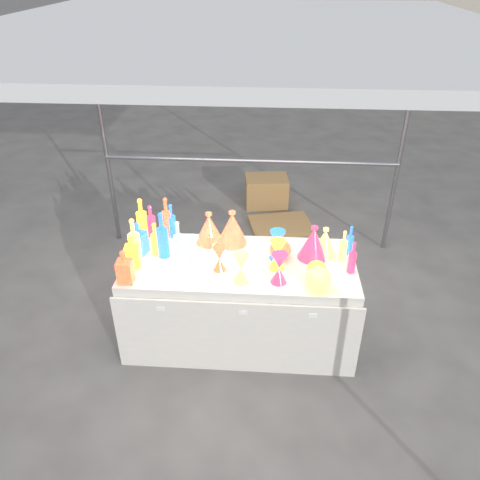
# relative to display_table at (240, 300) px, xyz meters

# --- Properties ---
(ground) EXTENTS (80.00, 80.00, 0.00)m
(ground) POSITION_rel_display_table_xyz_m (-0.00, 0.01, -0.37)
(ground) COLOR slate
(ground) RESTS_ON ground
(canopy_tent) EXTENTS (3.15, 3.15, 2.46)m
(canopy_tent) POSITION_rel_display_table_xyz_m (-0.00, 0.02, 2.01)
(canopy_tent) COLOR gray
(canopy_tent) RESTS_ON ground
(display_table) EXTENTS (1.84, 0.83, 0.75)m
(display_table) POSITION_rel_display_table_xyz_m (0.00, 0.00, 0.00)
(display_table) COLOR silver
(display_table) RESTS_ON ground
(cardboard_box_closed) EXTENTS (0.57, 0.45, 0.39)m
(cardboard_box_closed) POSITION_rel_display_table_xyz_m (0.17, 2.46, -0.18)
(cardboard_box_closed) COLOR #9C7646
(cardboard_box_closed) RESTS_ON ground
(cardboard_box_flat) EXTENTS (0.81, 0.66, 0.06)m
(cardboard_box_flat) POSITION_rel_display_table_xyz_m (0.36, 1.88, -0.34)
(cardboard_box_flat) COLOR #9C7646
(cardboard_box_flat) RESTS_ON ground
(bottle_0) EXTENTS (0.11, 0.11, 0.35)m
(bottle_0) POSITION_rel_display_table_xyz_m (-0.85, 0.36, 0.55)
(bottle_0) COLOR red
(bottle_0) RESTS_ON display_table
(bottle_1) EXTENTS (0.09, 0.09, 0.30)m
(bottle_1) POSITION_rel_display_table_xyz_m (-0.60, 0.36, 0.53)
(bottle_1) COLOR #167D3D
(bottle_1) RESTS_ON display_table
(bottle_2) EXTENTS (0.09, 0.09, 0.36)m
(bottle_2) POSITION_rel_display_table_xyz_m (-0.64, 0.36, 0.56)
(bottle_2) COLOR orange
(bottle_2) RESTS_ON display_table
(bottle_3) EXTENTS (0.08, 0.08, 0.29)m
(bottle_3) POSITION_rel_display_table_xyz_m (-0.77, 0.36, 0.52)
(bottle_3) COLOR #1A2F97
(bottle_3) RESTS_ON display_table
(bottle_4) EXTENTS (0.10, 0.10, 0.37)m
(bottle_4) POSITION_rel_display_table_xyz_m (-0.81, -0.02, 0.56)
(bottle_4) COLOR #137C73
(bottle_4) RESTS_ON display_table
(bottle_5) EXTENTS (0.10, 0.10, 0.35)m
(bottle_5) POSITION_rel_display_table_xyz_m (-0.47, 0.01, 0.55)
(bottle_5) COLOR #D029B4
(bottle_5) RESTS_ON display_table
(bottle_6) EXTENTS (0.08, 0.08, 0.29)m
(bottle_6) POSITION_rel_display_table_xyz_m (-0.67, 0.07, 0.52)
(bottle_6) COLOR red
(bottle_6) RESTS_ON display_table
(bottle_7) EXTENTS (0.09, 0.09, 0.39)m
(bottle_7) POSITION_rel_display_table_xyz_m (-0.61, 0.05, 0.57)
(bottle_7) COLOR #167D3D
(bottle_7) RESTS_ON display_table
(decanter_0) EXTENTS (0.12, 0.12, 0.27)m
(decanter_0) POSITION_rel_display_table_xyz_m (-0.81, -0.10, 0.51)
(decanter_0) COLOR red
(decanter_0) RESTS_ON display_table
(decanter_1) EXTENTS (0.11, 0.11, 0.27)m
(decanter_1) POSITION_rel_display_table_xyz_m (-0.81, -0.30, 0.51)
(decanter_1) COLOR orange
(decanter_1) RESTS_ON display_table
(decanter_2) EXTENTS (0.14, 0.14, 0.28)m
(decanter_2) POSITION_rel_display_table_xyz_m (-0.81, 0.08, 0.52)
(decanter_2) COLOR #167D3D
(decanter_2) RESTS_ON display_table
(hourglass_0) EXTENTS (0.11, 0.11, 0.20)m
(hourglass_0) POSITION_rel_display_table_xyz_m (-0.15, -0.11, 0.48)
(hourglass_0) COLOR orange
(hourglass_0) RESTS_ON display_table
(hourglass_1) EXTENTS (0.14, 0.14, 0.24)m
(hourglass_1) POSITION_rel_display_table_xyz_m (0.30, -0.23, 0.50)
(hourglass_1) COLOR #1A2F97
(hourglass_1) RESTS_ON display_table
(hourglass_2) EXTENTS (0.15, 0.15, 0.23)m
(hourglass_2) POSITION_rel_display_table_xyz_m (0.02, -0.25, 0.49)
(hourglass_2) COLOR #137C73
(hourglass_2) RESTS_ON display_table
(hourglass_3) EXTENTS (0.14, 0.14, 0.22)m
(hourglass_3) POSITION_rel_display_table_xyz_m (-0.37, -0.01, 0.49)
(hourglass_3) COLOR #D029B4
(hourglass_3) RESTS_ON display_table
(hourglass_4) EXTENTS (0.15, 0.15, 0.24)m
(hourglass_4) POSITION_rel_display_table_xyz_m (0.29, -0.05, 0.50)
(hourglass_4) COLOR red
(hourglass_4) RESTS_ON display_table
(hourglass_5) EXTENTS (0.16, 0.16, 0.24)m
(hourglass_5) POSITION_rel_display_table_xyz_m (0.28, 0.08, 0.50)
(hourglass_5) COLOR #167D3D
(hourglass_5) RESTS_ON display_table
(globe_0) EXTENTS (0.16, 0.16, 0.12)m
(globe_0) POSITION_rel_display_table_xyz_m (0.58, -0.16, 0.44)
(globe_0) COLOR red
(globe_0) RESTS_ON display_table
(globe_1) EXTENTS (0.22, 0.22, 0.15)m
(globe_1) POSITION_rel_display_table_xyz_m (0.57, -0.30, 0.45)
(globe_1) COLOR #137C73
(globe_1) RESTS_ON display_table
(globe_2) EXTENTS (0.18, 0.18, 0.14)m
(globe_2) POSITION_rel_display_table_xyz_m (0.31, 0.08, 0.44)
(globe_2) COLOR orange
(globe_2) RESTS_ON display_table
(lampshade_0) EXTENTS (0.28, 0.28, 0.27)m
(lampshade_0) POSITION_rel_display_table_xyz_m (-0.27, 0.29, 0.51)
(lampshade_0) COLOR yellow
(lampshade_0) RESTS_ON display_table
(lampshade_1) EXTENTS (0.33, 0.33, 0.29)m
(lampshade_1) POSITION_rel_display_table_xyz_m (-0.08, 0.29, 0.52)
(lampshade_1) COLOR yellow
(lampshade_1) RESTS_ON display_table
(lampshade_2) EXTENTS (0.30, 0.30, 0.28)m
(lampshade_2) POSITION_rel_display_table_xyz_m (0.57, 0.12, 0.52)
(lampshade_2) COLOR #1A2F97
(lampshade_2) RESTS_ON display_table
(lampshade_3) EXTENTS (0.23, 0.23, 0.24)m
(lampshade_3) POSITION_rel_display_table_xyz_m (0.66, 0.16, 0.50)
(lampshade_3) COLOR #137C73
(lampshade_3) RESTS_ON display_table
(bottle_8) EXTENTS (0.07, 0.07, 0.26)m
(bottle_8) POSITION_rel_display_table_xyz_m (0.86, 0.19, 0.50)
(bottle_8) COLOR #167D3D
(bottle_8) RESTS_ON display_table
(bottle_10) EXTENTS (0.07, 0.07, 0.27)m
(bottle_10) POSITION_rel_display_table_xyz_m (0.84, -0.07, 0.51)
(bottle_10) COLOR #1A2F97
(bottle_10) RESTS_ON display_table
(bottle_11) EXTENTS (0.06, 0.06, 0.26)m
(bottle_11) POSITION_rel_display_table_xyz_m (0.80, 0.09, 0.51)
(bottle_11) COLOR #137C73
(bottle_11) RESTS_ON display_table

